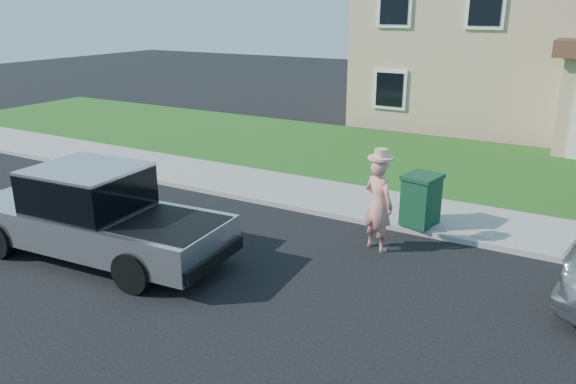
# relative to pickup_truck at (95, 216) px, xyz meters

# --- Properties ---
(ground) EXTENTS (80.00, 80.00, 0.00)m
(ground) POSITION_rel_pickup_truck_xyz_m (3.04, 1.25, -0.83)
(ground) COLOR black
(ground) RESTS_ON ground
(curb) EXTENTS (40.00, 0.20, 0.12)m
(curb) POSITION_rel_pickup_truck_xyz_m (4.04, 4.15, -0.77)
(curb) COLOR gray
(curb) RESTS_ON ground
(sidewalk) EXTENTS (40.00, 2.00, 0.15)m
(sidewalk) POSITION_rel_pickup_truck_xyz_m (4.04, 5.25, -0.75)
(sidewalk) COLOR gray
(sidewalk) RESTS_ON ground
(lawn) EXTENTS (40.00, 7.00, 0.10)m
(lawn) POSITION_rel_pickup_truck_xyz_m (4.04, 9.75, -0.78)
(lawn) COLOR #1C4A15
(lawn) RESTS_ON ground
(house) EXTENTS (14.00, 11.30, 6.85)m
(house) POSITION_rel_pickup_truck_xyz_m (4.35, 17.63, 2.34)
(house) COLOR tan
(house) RESTS_ON ground
(pickup_truck) EXTENTS (5.51, 2.25, 1.77)m
(pickup_truck) POSITION_rel_pickup_truck_xyz_m (0.00, 0.00, 0.00)
(pickup_truck) COLOR black
(pickup_truck) RESTS_ON ground
(woman) EXTENTS (0.80, 0.67, 2.05)m
(woman) POSITION_rel_pickup_truck_xyz_m (4.55, 3.00, 0.14)
(woman) COLOR #DF8C7A
(woman) RESTS_ON ground
(trash_bin) EXTENTS (0.81, 0.89, 1.10)m
(trash_bin) POSITION_rel_pickup_truck_xyz_m (4.99, 4.35, -0.12)
(trash_bin) COLOR #103C22
(trash_bin) RESTS_ON sidewalk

